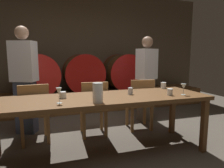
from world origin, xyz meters
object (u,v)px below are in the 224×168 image
(pitcher, at_px, (98,93))
(wine_glass_center, at_px, (59,92))
(guest_left, at_px, (24,79))
(cup_center_left, at_px, (130,91))
(wine_barrel_center, at_px, (83,73))
(cup_far_left, at_px, (63,95))
(chair_left, at_px, (34,111))
(cup_center_right, at_px, (170,92))
(wine_barrel_right, at_px, (123,72))
(dining_table, at_px, (102,102))
(wine_glass_right, at_px, (184,87))
(chair_right, at_px, (140,102))
(wine_barrel_left, at_px, (39,75))
(guest_right, at_px, (146,78))
(cup_far_right, at_px, (163,85))
(chair_center, at_px, (94,106))

(pitcher, relative_size, wine_glass_center, 1.28)
(guest_left, distance_m, cup_center_left, 1.76)
(wine_barrel_center, relative_size, cup_far_left, 11.17)
(chair_left, distance_m, cup_center_right, 1.91)
(guest_left, xyz_separation_m, pitcher, (0.87, -1.39, -0.02))
(cup_far_left, relative_size, cup_center_right, 0.95)
(wine_barrel_right, bearing_deg, chair_left, -139.86)
(dining_table, relative_size, wine_glass_right, 18.54)
(chair_right, xyz_separation_m, pitcher, (-0.98, -0.93, 0.38))
(wine_barrel_left, relative_size, wine_barrel_center, 1.00)
(guest_right, distance_m, cup_far_left, 1.95)
(dining_table, bearing_deg, cup_center_left, 6.50)
(wine_barrel_center, relative_size, dining_table, 0.33)
(wine_glass_center, bearing_deg, wine_barrel_right, 55.63)
(guest_right, relative_size, cup_center_right, 19.29)
(cup_center_right, bearing_deg, wine_barrel_left, 124.00)
(wine_barrel_right, distance_m, dining_table, 2.61)
(wine_barrel_right, xyz_separation_m, cup_far_right, (-0.08, -1.98, -0.05))
(chair_center, bearing_deg, cup_center_right, 140.32)
(cup_center_left, bearing_deg, wine_glass_center, -166.20)
(chair_right, distance_m, guest_left, 1.94)
(cup_center_left, bearing_deg, pitcher, -148.10)
(wine_glass_center, bearing_deg, wine_glass_right, -0.83)
(wine_barrel_center, height_order, cup_center_left, wine_barrel_center)
(chair_center, distance_m, cup_center_right, 1.18)
(chair_right, height_order, cup_far_left, chair_right)
(guest_left, distance_m, wine_glass_center, 1.37)
(guest_left, relative_size, wine_glass_center, 10.12)
(dining_table, bearing_deg, cup_far_right, 17.24)
(guest_left, distance_m, cup_far_left, 1.16)
(pitcher, xyz_separation_m, cup_far_right, (1.22, 0.62, -0.06))
(wine_glass_center, bearing_deg, chair_left, 111.41)
(wine_barrel_left, distance_m, dining_table, 2.46)
(wine_barrel_left, height_order, cup_center_right, wine_barrel_left)
(cup_center_left, bearing_deg, guest_right, 52.90)
(chair_left, relative_size, guest_right, 0.54)
(wine_barrel_left, bearing_deg, chair_center, -63.90)
(dining_table, distance_m, cup_center_right, 0.89)
(dining_table, distance_m, cup_far_left, 0.49)
(chair_center, xyz_separation_m, cup_center_right, (0.84, -0.77, 0.31))
(wine_barrel_left, bearing_deg, wine_barrel_center, 0.00)
(guest_left, distance_m, cup_far_right, 2.23)
(wine_barrel_right, relative_size, guest_left, 0.52)
(wine_barrel_right, xyz_separation_m, pitcher, (-1.31, -2.60, 0.01))
(cup_far_left, distance_m, cup_center_right, 1.36)
(guest_right, bearing_deg, wine_barrel_center, -70.88)
(chair_right, bearing_deg, guest_left, -6.72)
(wine_glass_center, relative_size, cup_center_left, 1.92)
(chair_center, height_order, cup_center_left, chair_center)
(wine_glass_center, height_order, cup_far_right, wine_glass_center)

